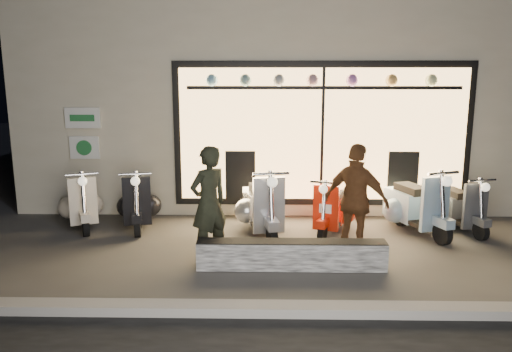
{
  "coord_description": "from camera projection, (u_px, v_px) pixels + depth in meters",
  "views": [
    {
      "loc": [
        -0.23,
        -7.15,
        2.63
      ],
      "look_at": [
        -0.38,
        0.6,
        1.05
      ],
      "focal_mm": 35.0,
      "sensor_mm": 36.0,
      "label": 1
    }
  ],
  "objects": [
    {
      "name": "scooter_black",
      "position": [
        139.0,
        202.0,
        8.86
      ],
      "size": [
        0.65,
        1.44,
        1.02
      ],
      "rotation": [
        0.0,
        0.0,
        0.21
      ],
      "color": "black",
      "rests_on": "ground"
    },
    {
      "name": "scooter_silver",
      "position": [
        261.0,
        206.0,
        8.43
      ],
      "size": [
        0.72,
        1.58,
        1.12
      ],
      "rotation": [
        0.0,
        0.0,
        0.21
      ],
      "color": "black",
      "rests_on": "ground"
    },
    {
      "name": "woman",
      "position": [
        356.0,
        201.0,
        7.22
      ],
      "size": [
        1.04,
        0.89,
        1.67
      ],
      "primitive_type": "imported",
      "rotation": [
        0.0,
        0.0,
        2.54
      ],
      "color": "brown",
      "rests_on": "ground"
    },
    {
      "name": "kerb",
      "position": [
        286.0,
        310.0,
        5.56
      ],
      "size": [
        40.0,
        0.25,
        0.12
      ],
      "primitive_type": "cube",
      "color": "slate",
      "rests_on": "ground"
    },
    {
      "name": "scooter_blue",
      "position": [
        412.0,
        205.0,
        8.52
      ],
      "size": [
        0.84,
        1.54,
        1.11
      ],
      "rotation": [
        0.0,
        0.0,
        0.34
      ],
      "color": "black",
      "rests_on": "ground"
    },
    {
      "name": "shop_building",
      "position": [
        276.0,
        97.0,
        11.99
      ],
      "size": [
        10.2,
        6.23,
        4.2
      ],
      "color": "beige",
      "rests_on": "ground"
    },
    {
      "name": "ground",
      "position": [
        281.0,
        252.0,
        7.53
      ],
      "size": [
        40.0,
        40.0,
        0.0
      ],
      "primitive_type": "plane",
      "color": "#383533",
      "rests_on": "ground"
    },
    {
      "name": "scooter_grey",
      "position": [
        456.0,
        207.0,
        8.65
      ],
      "size": [
        0.64,
        1.34,
        0.95
      ],
      "rotation": [
        0.0,
        0.0,
        0.24
      ],
      "color": "black",
      "rests_on": "ground"
    },
    {
      "name": "man",
      "position": [
        209.0,
        203.0,
        7.14
      ],
      "size": [
        0.71,
        0.7,
        1.65
      ],
      "primitive_type": "imported",
      "rotation": [
        0.0,
        0.0,
        3.87
      ],
      "color": "black",
      "rests_on": "ground"
    },
    {
      "name": "scooter_cream",
      "position": [
        81.0,
        202.0,
        8.85
      ],
      "size": [
        0.84,
        1.38,
        1.01
      ],
      "rotation": [
        0.0,
        0.0,
        0.43
      ],
      "color": "black",
      "rests_on": "ground"
    },
    {
      "name": "graffiti_barrier",
      "position": [
        291.0,
        255.0,
        6.85
      ],
      "size": [
        2.59,
        0.28,
        0.4
      ],
      "primitive_type": "cube",
      "color": "black",
      "rests_on": "ground"
    },
    {
      "name": "scooter_red",
      "position": [
        333.0,
        209.0,
        8.54
      ],
      "size": [
        0.73,
        1.29,
        0.94
      ],
      "rotation": [
        0.0,
        0.0,
        -0.37
      ],
      "color": "black",
      "rests_on": "ground"
    }
  ]
}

